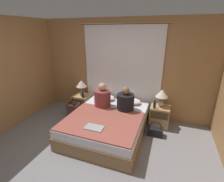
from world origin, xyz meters
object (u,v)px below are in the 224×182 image
Objects in this scene: nightstand_right at (159,116)px; beer_bottle_on_right_stand at (155,105)px; laptop_on_bed at (94,128)px; backpack_on_floor at (74,110)px; beer_bottle_on_left_stand at (83,94)px; person_right_in_bed at (125,101)px; pillow_right at (131,101)px; person_left_in_bed at (102,97)px; lamp_left at (81,85)px; bed at (108,124)px; lamp_right at (162,95)px; pillow_left at (106,97)px; handbag_on_floor at (155,131)px; nightstand_left at (82,103)px.

beer_bottle_on_right_stand is at bearing -139.16° from nightstand_right.
laptop_on_bed is 0.85× the size of backpack_on_floor.
person_right_in_bed is at bearing -11.11° from beer_bottle_on_left_stand.
person_left_in_bed is (-0.61, -0.40, 0.17)m from pillow_right.
person_right_in_bed reaches higher than lamp_left.
nightstand_right is at bearing -1.32° from lamp_left.
lamp_right reaches higher than bed.
pillow_left reaches higher than bed.
pillow_left is 0.78m from person_right_in_bed.
nightstand_right is 1.02× the size of pillow_left.
laptop_on_bed is (0.33, -1.37, -0.02)m from pillow_left.
lamp_left is 1.44m from person_right_in_bed.
handbag_on_floor is (1.05, 0.89, -0.40)m from laptop_on_bed.
lamp_right is at bearing 0.00° from lamp_left.
person_left_in_bed is at bearing -164.89° from nightstand_right.
person_right_in_bed is 1.64× the size of handbag_on_floor.
pillow_left is at bearing -0.50° from lamp_left.
laptop_on_bed is 1.45m from backpack_on_floor.
laptop_on_bed is (1.04, -1.37, -0.29)m from lamp_left.
beer_bottle_on_left_stand is at bearing -165.40° from pillow_left.
laptop_on_bed reaches higher than bed.
handbag_on_floor is (2.12, -0.05, -0.13)m from backpack_on_floor.
nightstand_right is 0.37m from beer_bottle_on_right_stand.
backpack_on_floor is (-2.16, -0.43, -0.56)m from lamp_right.
lamp_left is at bearing 163.42° from person_right_in_bed.
lamp_right is 0.29m from beer_bottle_on_right_stand.
pillow_left is at bearing 14.60° from beer_bottle_on_left_stand.
pillow_right reaches higher than backpack_on_floor.
laptop_on_bed is at bearing -75.94° from person_left_in_bed.
laptop_on_bed is at bearing -108.75° from person_right_in_bed.
person_left_in_bed is at bearing -146.68° from pillow_right.
person_right_in_bed is 1.62× the size of laptop_on_bed.
bed is 4.57× the size of lamp_left.
lamp_left is 2.02m from beer_bottle_on_right_stand.
person_right_in_bed is at bearing 173.97° from handbag_on_floor.
person_right_in_bed reaches higher than laptop_on_bed.
pillow_left is 0.44m from person_left_in_bed.
bed is at bearing -33.48° from nightstand_left.
pillow_left is at bearing 114.93° from bed.
beer_bottle_on_right_stand is (-0.13, -0.16, -0.21)m from lamp_right.
nightstand_right is at bearing 33.48° from bed.
lamp_right is 0.84m from handbag_on_floor.
lamp_right is 2.03m from beer_bottle_on_left_stand.
bed is at bearing -146.52° from nightstand_right.
nightstand_right is at bearing 40.84° from beer_bottle_on_right_stand.
nightstand_right is at bearing 84.80° from handbag_on_floor.
nightstand_left is at bearing 165.33° from person_right_in_bed.
person_left_in_bed is at bearing 176.62° from handbag_on_floor.
bed is 1.28m from nightstand_right.
bed is 3.94× the size of pillow_right.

